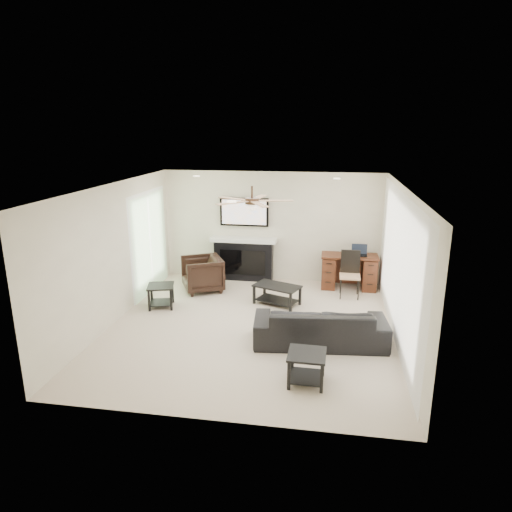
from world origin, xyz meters
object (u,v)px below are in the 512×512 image
object	(u,v)px
sofa	(320,326)
fireplace_unit	(243,240)
armchair	(202,274)
coffee_table	(277,295)
desk	(349,272)

from	to	relation	value
sofa	fireplace_unit	bearing A→B (deg)	-64.16
fireplace_unit	sofa	bearing A→B (deg)	-58.55
armchair	coffee_table	xyz separation A→B (m)	(1.70, -0.55, -0.18)
coffee_table	fireplace_unit	distance (m)	1.88
armchair	desk	distance (m)	3.22
sofa	coffee_table	bearing A→B (deg)	-66.26
sofa	coffee_table	size ratio (longest dim) A/B	2.39
armchair	coffee_table	size ratio (longest dim) A/B	0.92
sofa	desk	xyz separation A→B (m)	(0.55, 2.82, 0.07)
fireplace_unit	desk	world-z (taller)	fireplace_unit
armchair	fireplace_unit	size ratio (longest dim) A/B	0.43
sofa	fireplace_unit	world-z (taller)	fireplace_unit
armchair	desk	world-z (taller)	desk
coffee_table	fireplace_unit	bearing A→B (deg)	145.46
sofa	fireplace_unit	size ratio (longest dim) A/B	1.13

